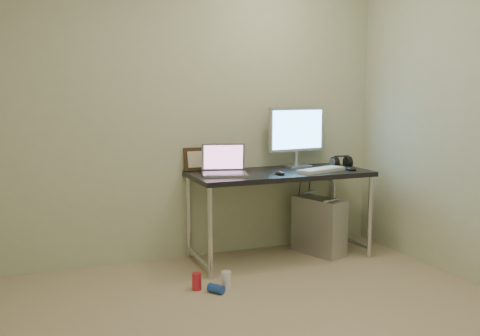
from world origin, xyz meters
name	(u,v)px	position (x,y,z in m)	size (l,w,h in m)	color
wall_back	(189,112)	(0.00, 1.75, 1.25)	(3.50, 0.02, 2.50)	beige
desk	(280,181)	(0.69, 1.42, 0.67)	(1.52, 0.66, 0.75)	black
tower_computer	(319,226)	(1.06, 1.40, 0.25)	(0.35, 0.52, 0.53)	#B2B3B7
cable_a	(298,203)	(1.01, 1.70, 0.40)	(0.01, 0.01, 0.70)	black
cable_b	(308,205)	(1.10, 1.68, 0.38)	(0.01, 0.01, 0.72)	black
can_red	(197,281)	(-0.20, 0.95, 0.06)	(0.07, 0.07, 0.12)	red
can_white	(226,280)	(0.01, 0.89, 0.06)	(0.07, 0.07, 0.13)	white
can_blue	(216,289)	(-0.09, 0.83, 0.03)	(0.06, 0.06, 0.12)	#1E47A9
laptop	(224,167)	(0.19, 1.43, 0.81)	(0.42, 0.38, 0.25)	#B5B6BC
monitor	(297,132)	(0.95, 1.63, 1.06)	(0.57, 0.19, 0.53)	#B5B6BC
keyboard	(321,170)	(1.01, 1.28, 0.76)	(0.46, 0.15, 0.03)	silver
mouse_right	(351,168)	(1.28, 1.25, 0.77)	(0.07, 0.12, 0.04)	black
mouse_left	(280,172)	(0.61, 1.25, 0.77)	(0.07, 0.11, 0.04)	black
headphones	(341,163)	(1.35, 1.51, 0.78)	(0.18, 0.11, 0.12)	black
picture_frame	(198,159)	(0.06, 1.72, 0.85)	(0.25, 0.03, 0.20)	black
webcam	(219,159)	(0.24, 1.70, 0.84)	(0.05, 0.04, 0.13)	silver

